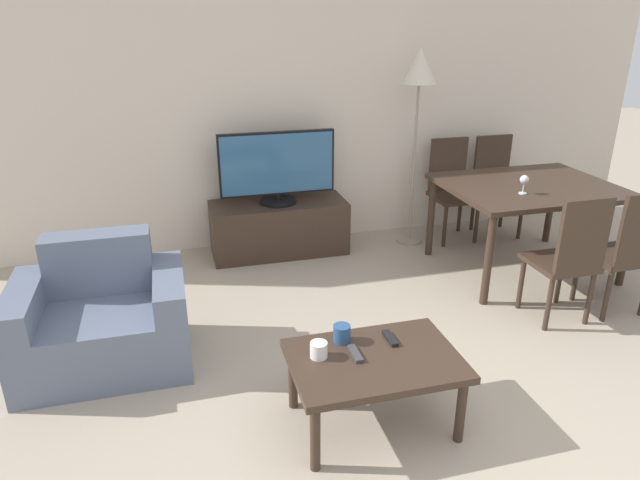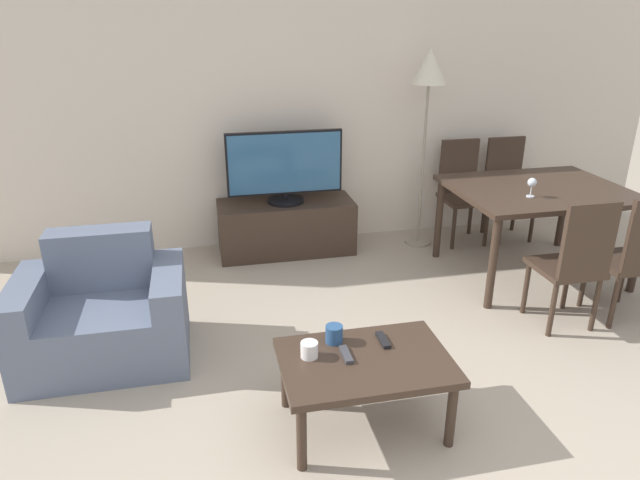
{
  "view_description": "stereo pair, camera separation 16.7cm",
  "coord_description": "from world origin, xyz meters",
  "px_view_note": "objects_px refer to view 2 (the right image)",
  "views": [
    {
      "loc": [
        -1.16,
        -1.68,
        2.05
      ],
      "look_at": [
        -0.26,
        1.65,
        0.65
      ],
      "focal_mm": 32.0,
      "sensor_mm": 36.0,
      "label": 1
    },
    {
      "loc": [
        -0.99,
        -1.72,
        2.05
      ],
      "look_at": [
        -0.26,
        1.65,
        0.65
      ],
      "focal_mm": 32.0,
      "sensor_mm": 36.0,
      "label": 2
    }
  ],
  "objects_px": {
    "coffee_table": "(365,367)",
    "dining_chair_far": "(507,184)",
    "dining_table": "(538,196)",
    "remote_secondary": "(383,340)",
    "dining_chair_far_left": "(461,187)",
    "wine_glass_left": "(532,184)",
    "tv_stand": "(286,227)",
    "floor_lamp": "(429,79)",
    "tv": "(285,167)",
    "cup_colored_far": "(334,334)",
    "dining_chair_near_right": "(636,254)",
    "dining_chair_near": "(575,260)",
    "remote_primary": "(346,355)",
    "cup_white_near": "(309,350)",
    "armchair": "(104,316)"
  },
  "relations": [
    {
      "from": "coffee_table",
      "to": "dining_table",
      "type": "bearing_deg",
      "value": 39.09
    },
    {
      "from": "cup_colored_far",
      "to": "dining_chair_near_right",
      "type": "bearing_deg",
      "value": 12.09
    },
    {
      "from": "dining_chair_far",
      "to": "wine_glass_left",
      "type": "bearing_deg",
      "value": -112.37
    },
    {
      "from": "armchair",
      "to": "coffee_table",
      "type": "distance_m",
      "value": 1.7
    },
    {
      "from": "wine_glass_left",
      "to": "floor_lamp",
      "type": "bearing_deg",
      "value": 113.73
    },
    {
      "from": "cup_white_near",
      "to": "cup_colored_far",
      "type": "bearing_deg",
      "value": 35.11
    },
    {
      "from": "dining_chair_near_right",
      "to": "remote_secondary",
      "type": "height_order",
      "value": "dining_chair_near_right"
    },
    {
      "from": "remote_primary",
      "to": "cup_colored_far",
      "type": "bearing_deg",
      "value": 100.76
    },
    {
      "from": "floor_lamp",
      "to": "remote_secondary",
      "type": "bearing_deg",
      "value": -116.21
    },
    {
      "from": "cup_white_near",
      "to": "wine_glass_left",
      "type": "relative_size",
      "value": 0.61
    },
    {
      "from": "armchair",
      "to": "remote_secondary",
      "type": "bearing_deg",
      "value": -28.69
    },
    {
      "from": "dining_table",
      "to": "wine_glass_left",
      "type": "xyz_separation_m",
      "value": [
        -0.2,
        -0.21,
        0.18
      ]
    },
    {
      "from": "tv",
      "to": "coffee_table",
      "type": "xyz_separation_m",
      "value": [
        0.02,
        -2.39,
        -0.43
      ]
    },
    {
      "from": "coffee_table",
      "to": "cup_colored_far",
      "type": "bearing_deg",
      "value": 122.39
    },
    {
      "from": "floor_lamp",
      "to": "remote_primary",
      "type": "distance_m",
      "value": 2.84
    },
    {
      "from": "floor_lamp",
      "to": "remote_primary",
      "type": "relative_size",
      "value": 11.66
    },
    {
      "from": "coffee_table",
      "to": "cup_white_near",
      "type": "bearing_deg",
      "value": 164.22
    },
    {
      "from": "floor_lamp",
      "to": "coffee_table",
      "type": "bearing_deg",
      "value": -117.58
    },
    {
      "from": "remote_primary",
      "to": "tv",
      "type": "bearing_deg",
      "value": 88.35
    },
    {
      "from": "armchair",
      "to": "tv_stand",
      "type": "bearing_deg",
      "value": 46.02
    },
    {
      "from": "tv_stand",
      "to": "dining_chair_far_left",
      "type": "height_order",
      "value": "dining_chair_far_left"
    },
    {
      "from": "remote_primary",
      "to": "cup_white_near",
      "type": "distance_m",
      "value": 0.19
    },
    {
      "from": "coffee_table",
      "to": "remote_primary",
      "type": "xyz_separation_m",
      "value": [
        -0.09,
        0.04,
        0.06
      ]
    },
    {
      "from": "dining_chair_near_right",
      "to": "cup_colored_far",
      "type": "height_order",
      "value": "dining_chair_near_right"
    },
    {
      "from": "remote_secondary",
      "to": "cup_colored_far",
      "type": "distance_m",
      "value": 0.26
    },
    {
      "from": "coffee_table",
      "to": "dining_chair_near_right",
      "type": "height_order",
      "value": "dining_chair_near_right"
    },
    {
      "from": "dining_chair_near_right",
      "to": "dining_chair_near",
      "type": "bearing_deg",
      "value": 180.0
    },
    {
      "from": "coffee_table",
      "to": "remote_secondary",
      "type": "height_order",
      "value": "remote_secondary"
    },
    {
      "from": "remote_secondary",
      "to": "coffee_table",
      "type": "bearing_deg",
      "value": -135.4
    },
    {
      "from": "cup_colored_far",
      "to": "floor_lamp",
      "type": "bearing_deg",
      "value": 58.05
    },
    {
      "from": "remote_primary",
      "to": "wine_glass_left",
      "type": "bearing_deg",
      "value": 35.84
    },
    {
      "from": "tv",
      "to": "dining_table",
      "type": "distance_m",
      "value": 2.09
    },
    {
      "from": "coffee_table",
      "to": "dining_chair_far",
      "type": "relative_size",
      "value": 0.92
    },
    {
      "from": "cup_white_near",
      "to": "cup_colored_far",
      "type": "distance_m",
      "value": 0.19
    },
    {
      "from": "floor_lamp",
      "to": "dining_chair_far_left",
      "type": "bearing_deg",
      "value": 5.97
    },
    {
      "from": "tv",
      "to": "dining_chair_far",
      "type": "height_order",
      "value": "tv"
    },
    {
      "from": "tv_stand",
      "to": "floor_lamp",
      "type": "xyz_separation_m",
      "value": [
        1.24,
        -0.07,
        1.26
      ]
    },
    {
      "from": "dining_chair_near_right",
      "to": "cup_white_near",
      "type": "bearing_deg",
      "value": -166.16
    },
    {
      "from": "tv_stand",
      "to": "tv",
      "type": "relative_size",
      "value": 1.19
    },
    {
      "from": "tv_stand",
      "to": "coffee_table",
      "type": "relative_size",
      "value": 1.38
    },
    {
      "from": "remote_secondary",
      "to": "dining_chair_near",
      "type": "bearing_deg",
      "value": 19.44
    },
    {
      "from": "remote_secondary",
      "to": "dining_chair_far_left",
      "type": "bearing_deg",
      "value": 56.2
    },
    {
      "from": "tv",
      "to": "dining_table",
      "type": "xyz_separation_m",
      "value": [
        1.89,
        -0.88,
        -0.12
      ]
    },
    {
      "from": "coffee_table",
      "to": "dining_chair_near",
      "type": "bearing_deg",
      "value": 22.08
    },
    {
      "from": "remote_secondary",
      "to": "wine_glass_left",
      "type": "height_order",
      "value": "wine_glass_left"
    },
    {
      "from": "dining_chair_near_right",
      "to": "wine_glass_left",
      "type": "height_order",
      "value": "dining_chair_near_right"
    },
    {
      "from": "armchair",
      "to": "coffee_table",
      "type": "bearing_deg",
      "value": -34.85
    },
    {
      "from": "remote_primary",
      "to": "remote_secondary",
      "type": "height_order",
      "value": "same"
    },
    {
      "from": "remote_secondary",
      "to": "wine_glass_left",
      "type": "distance_m",
      "value": 1.97
    },
    {
      "from": "remote_secondary",
      "to": "wine_glass_left",
      "type": "relative_size",
      "value": 1.03
    }
  ]
}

